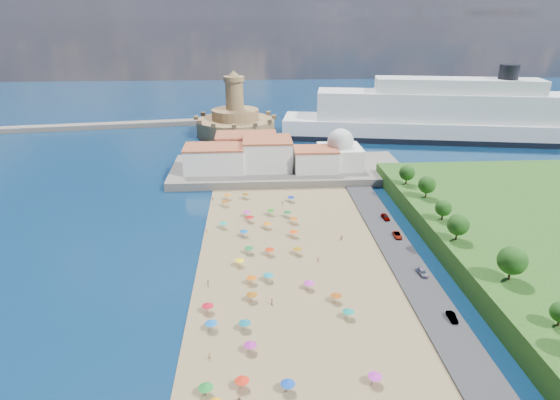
{
  "coord_description": "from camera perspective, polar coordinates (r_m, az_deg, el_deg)",
  "views": [
    {
      "loc": [
        -3.81,
        -101.11,
        58.67
      ],
      "look_at": [
        4.0,
        25.0,
        8.0
      ],
      "focal_mm": 30.0,
      "sensor_mm": 36.0,
      "label": 1
    }
  ],
  "objects": [
    {
      "name": "ground",
      "position": [
        116.96,
        -1.21,
        -8.26
      ],
      "size": [
        700.0,
        700.0,
        0.0
      ],
      "primitive_type": "plane",
      "color": "#071938",
      "rests_on": "ground"
    },
    {
      "name": "terrace",
      "position": [
        183.77,
        0.94,
        3.72
      ],
      "size": [
        90.0,
        36.0,
        3.0
      ],
      "primitive_type": "cube",
      "color": "#59544C",
      "rests_on": "ground"
    },
    {
      "name": "jetty",
      "position": [
        217.01,
        -5.62,
        6.39
      ],
      "size": [
        18.0,
        70.0,
        2.4
      ],
      "primitive_type": "cube",
      "color": "#59544C",
      "rests_on": "ground"
    },
    {
      "name": "breakwater",
      "position": [
        281.31,
        -25.9,
        7.91
      ],
      "size": [
        199.03,
        34.77,
        2.6
      ],
      "primitive_type": "cube",
      "rotation": [
        0.0,
        0.0,
        0.14
      ],
      "color": "#59544C",
      "rests_on": "ground"
    },
    {
      "name": "waterfront_buildings",
      "position": [
        181.98,
        -3.18,
        5.61
      ],
      "size": [
        57.0,
        29.0,
        11.0
      ],
      "color": "silver",
      "rests_on": "terrace"
    },
    {
      "name": "domed_building",
      "position": [
        182.3,
        7.32,
        5.85
      ],
      "size": [
        16.0,
        16.0,
        15.0
      ],
      "color": "silver",
      "rests_on": "terrace"
    },
    {
      "name": "fortress",
      "position": [
        244.83,
        -5.46,
        9.49
      ],
      "size": [
        40.0,
        40.0,
        32.4
      ],
      "color": "#9D7A4E",
      "rests_on": "ground"
    },
    {
      "name": "cruise_ship",
      "position": [
        246.88,
        20.41,
        9.32
      ],
      "size": [
        168.45,
        53.96,
        36.46
      ],
      "color": "black",
      "rests_on": "ground"
    },
    {
      "name": "beach_parasols",
      "position": [
        108.09,
        -1.67,
        -9.69
      ],
      "size": [
        32.26,
        113.52,
        2.2
      ],
      "color": "gray",
      "rests_on": "beach"
    },
    {
      "name": "beachgoers",
      "position": [
        110.66,
        -2.29,
        -9.52
      ],
      "size": [
        38.77,
        101.35,
        1.79
      ],
      "color": "tan",
      "rests_on": "beach"
    },
    {
      "name": "parked_cars",
      "position": [
        127.62,
        15.12,
        -5.66
      ],
      "size": [
        2.38,
        54.02,
        1.44
      ],
      "color": "gray",
      "rests_on": "promenade"
    },
    {
      "name": "hillside_trees",
      "position": [
        116.78,
        23.2,
        -4.62
      ],
      "size": [
        12.21,
        108.49,
        7.8
      ],
      "color": "#382314",
      "rests_on": "hillside"
    }
  ]
}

